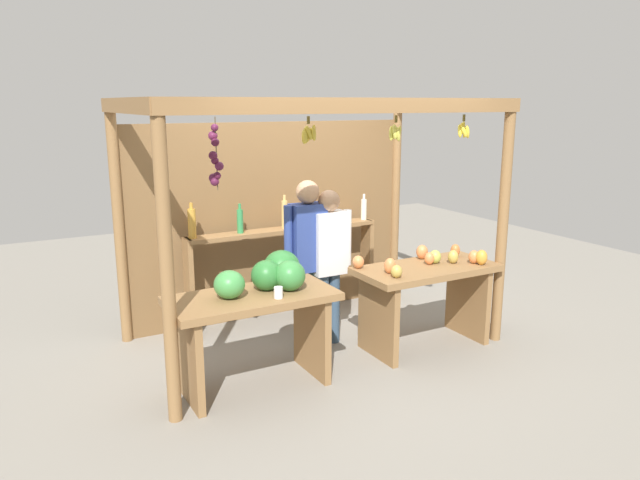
% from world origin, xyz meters
% --- Properties ---
extents(ground_plane, '(12.00, 12.00, 0.00)m').
position_xyz_m(ground_plane, '(0.00, 0.00, 0.00)').
color(ground_plane, gray).
rests_on(ground_plane, ground).
extents(market_stall, '(3.30, 1.83, 2.31)m').
position_xyz_m(market_stall, '(-0.00, 0.41, 1.34)').
color(market_stall, olive).
rests_on(market_stall, ground).
extents(fruit_counter_left, '(1.34, 0.69, 1.07)m').
position_xyz_m(fruit_counter_left, '(-0.79, -0.62, 0.71)').
color(fruit_counter_left, olive).
rests_on(fruit_counter_left, ground).
extents(fruit_counter_right, '(1.34, 0.64, 0.93)m').
position_xyz_m(fruit_counter_right, '(0.88, -0.64, 0.60)').
color(fruit_counter_right, olive).
rests_on(fruit_counter_right, ground).
extents(bottle_shelf_unit, '(2.12, 0.22, 1.35)m').
position_xyz_m(bottle_shelf_unit, '(0.01, 0.64, 0.79)').
color(bottle_shelf_unit, olive).
rests_on(bottle_shelf_unit, ground).
extents(vendor_man, '(0.48, 0.22, 1.59)m').
position_xyz_m(vendor_man, '(-0.09, -0.10, 0.95)').
color(vendor_man, '#36534F').
rests_on(vendor_man, ground).
extents(vendor_woman, '(0.48, 0.20, 1.50)m').
position_xyz_m(vendor_woman, '(0.11, -0.15, 0.89)').
color(vendor_woman, '#364F68').
rests_on(vendor_woman, ground).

